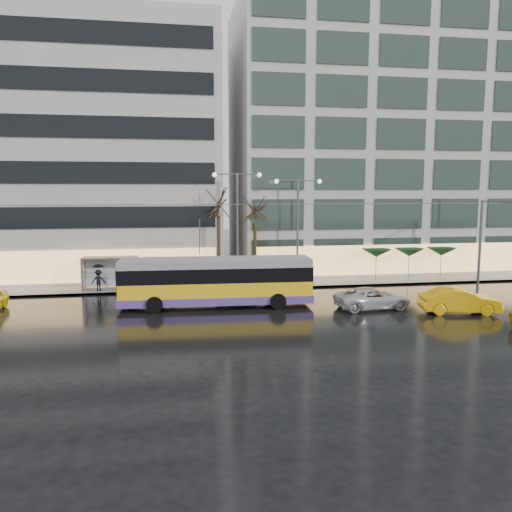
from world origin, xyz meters
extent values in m
plane|color=black|center=(0.00, 0.00, 0.00)|extent=(140.00, 140.00, 0.00)
cube|color=gray|center=(2.00, 14.00, 0.07)|extent=(80.00, 10.00, 0.15)
cube|color=slate|center=(2.00, 9.05, 0.07)|extent=(80.00, 0.10, 0.15)
cube|color=#ACA9A4|center=(-16.00, 19.00, 11.15)|extent=(34.00, 14.00, 22.00)
cube|color=#ACA9A4|center=(19.00, 19.00, 12.65)|extent=(32.00, 14.00, 25.00)
cube|color=yellow|center=(-0.32, 3.90, 1.11)|extent=(12.75, 3.16, 1.58)
cube|color=#5C3E9B|center=(-0.32, 3.90, 0.58)|extent=(12.80, 3.20, 0.53)
cube|color=black|center=(-0.32, 3.90, 2.27)|extent=(12.77, 3.18, 0.95)
cube|color=gray|center=(-0.32, 3.90, 3.01)|extent=(12.75, 3.16, 0.53)
cube|color=black|center=(6.03, 3.64, 2.11)|extent=(0.16, 2.43, 1.37)
cube|color=black|center=(-6.68, 4.16, 2.11)|extent=(0.16, 2.43, 1.37)
cylinder|color=black|center=(3.73, 5.05, 0.53)|extent=(1.07, 0.41, 1.05)
cylinder|color=black|center=(3.62, 2.42, 0.53)|extent=(1.07, 0.41, 1.05)
cylinder|color=black|center=(-4.27, 5.38, 0.53)|extent=(1.07, 0.41, 1.05)
cylinder|color=black|center=(-4.38, 2.75, 0.53)|extent=(1.07, 0.41, 1.05)
cylinder|color=#595B60|center=(-1.34, 4.95, 4.53)|extent=(0.22, 3.92, 2.77)
cylinder|color=#595B60|center=(-1.32, 5.47, 4.53)|extent=(0.22, 3.92, 2.77)
cylinder|color=#595B60|center=(22.00, 8.50, 3.50)|extent=(0.24, 0.24, 7.00)
cube|color=#595B60|center=(22.00, 6.00, 6.90)|extent=(0.10, 5.00, 0.10)
cylinder|color=#595B60|center=(1.00, 5.75, 6.80)|extent=(42.00, 0.04, 0.04)
cylinder|color=#595B60|center=(1.00, 6.25, 6.80)|extent=(42.00, 0.04, 0.04)
cube|color=#595B60|center=(-8.00, 10.50, 2.60)|extent=(4.20, 1.60, 0.12)
cube|color=silver|center=(-8.00, 11.20, 1.35)|extent=(4.00, 0.05, 2.20)
cube|color=white|center=(-10.05, 10.50, 1.35)|extent=(0.10, 1.40, 2.20)
cylinder|color=#595B60|center=(-10.00, 9.80, 1.35)|extent=(0.10, 0.10, 2.40)
cylinder|color=#595B60|center=(-10.00, 11.20, 1.35)|extent=(0.10, 0.10, 2.40)
cylinder|color=#595B60|center=(-6.00, 9.80, 1.35)|extent=(0.10, 0.10, 2.40)
cylinder|color=#595B60|center=(-6.00, 11.20, 1.35)|extent=(0.10, 0.10, 2.40)
cylinder|color=#595B60|center=(2.00, 10.80, 4.65)|extent=(0.18, 0.18, 9.00)
cylinder|color=#595B60|center=(1.10, 10.80, 9.05)|extent=(1.80, 0.10, 0.10)
cylinder|color=#595B60|center=(2.90, 10.80, 9.05)|extent=(1.80, 0.10, 0.10)
sphere|color=#FFF2CC|center=(0.20, 10.80, 9.00)|extent=(0.36, 0.36, 0.36)
sphere|color=#FFF2CC|center=(3.80, 10.80, 9.00)|extent=(0.36, 0.36, 0.36)
cylinder|color=#595B60|center=(7.00, 10.80, 4.40)|extent=(0.18, 0.18, 8.50)
cylinder|color=#595B60|center=(6.10, 10.80, 8.55)|extent=(1.80, 0.10, 0.10)
cylinder|color=#595B60|center=(7.90, 10.80, 8.55)|extent=(1.80, 0.10, 0.10)
sphere|color=#FFF2CC|center=(5.20, 10.80, 8.50)|extent=(0.36, 0.36, 0.36)
sphere|color=#FFF2CC|center=(8.80, 10.80, 8.50)|extent=(0.36, 0.36, 0.36)
cylinder|color=black|center=(0.50, 11.00, 2.95)|extent=(0.28, 0.28, 5.60)
cylinder|color=black|center=(3.50, 11.20, 2.60)|extent=(0.28, 0.28, 4.90)
cylinder|color=#595B60|center=(14.00, 11.00, 1.25)|extent=(0.06, 0.06, 2.20)
cone|color=#0E3619|center=(14.00, 11.00, 2.45)|extent=(2.50, 2.50, 0.70)
cylinder|color=#595B60|center=(17.00, 11.00, 1.25)|extent=(0.06, 0.06, 2.20)
cone|color=#0E3619|center=(17.00, 11.00, 2.45)|extent=(2.50, 2.50, 0.70)
cylinder|color=#595B60|center=(20.00, 11.00, 1.25)|extent=(0.06, 0.06, 2.20)
cone|color=#0E3619|center=(20.00, 11.00, 2.45)|extent=(2.50, 2.50, 0.70)
imported|color=#FFB50D|center=(14.82, -0.47, 0.81)|extent=(5.17, 2.66, 1.62)
imported|color=silver|center=(9.85, 1.61, 0.70)|extent=(5.16, 2.65, 1.39)
imported|color=black|center=(-6.40, 9.40, 1.12)|extent=(0.83, 0.70, 1.95)
imported|color=#CF456F|center=(-6.40, 9.40, 1.90)|extent=(1.26, 1.27, 0.88)
imported|color=black|center=(-3.38, 10.40, 1.01)|extent=(1.02, 0.92, 1.72)
imported|color=black|center=(-8.79, 9.74, 0.98)|extent=(1.08, 0.63, 1.66)
imported|color=black|center=(-8.79, 9.74, 1.90)|extent=(0.83, 0.83, 0.72)
camera|label=1|loc=(-3.02, -29.05, 7.80)|focal=35.00mm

